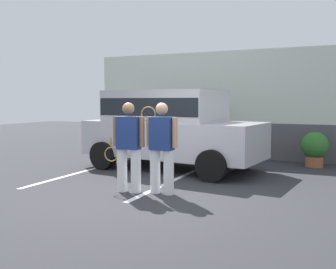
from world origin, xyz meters
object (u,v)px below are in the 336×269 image
parked_suv (169,125)px  tennis_player_man (128,146)px  tennis_player_woman (162,146)px  potted_plant_by_porch (315,147)px

parked_suv → tennis_player_man: 2.74m
tennis_player_woman → potted_plant_by_porch: 5.09m
potted_plant_by_porch → parked_suv: bearing=-151.4°
potted_plant_by_porch → tennis_player_man: bearing=-124.1°
tennis_player_man → potted_plant_by_porch: bearing=-132.4°
parked_suv → potted_plant_by_porch: 3.98m
tennis_player_man → potted_plant_by_porch: size_ratio=1.85×
parked_suv → potted_plant_by_porch: (3.45, 1.88, -0.62)m
tennis_player_man → parked_suv: bearing=-90.9°
tennis_player_man → tennis_player_woman: (0.65, 0.14, 0.01)m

